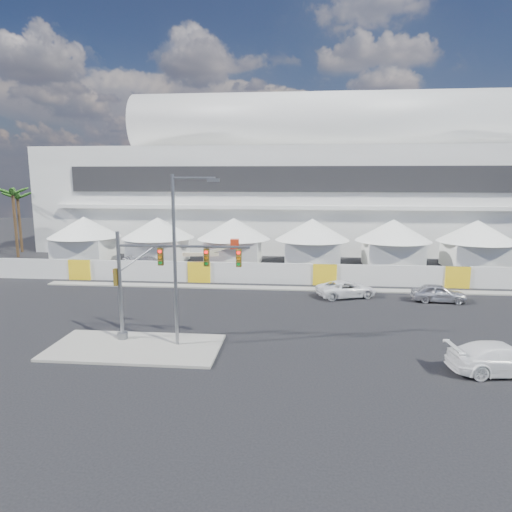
# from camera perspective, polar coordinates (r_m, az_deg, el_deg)

# --- Properties ---
(ground) EXTENTS (160.00, 160.00, 0.00)m
(ground) POSITION_cam_1_polar(r_m,az_deg,el_deg) (29.82, -1.74, -9.82)
(ground) COLOR black
(ground) RESTS_ON ground
(median_island) EXTENTS (10.00, 5.00, 0.15)m
(median_island) POSITION_cam_1_polar(r_m,az_deg,el_deg) (28.44, -14.85, -10.99)
(median_island) COLOR gray
(median_island) RESTS_ON ground
(far_curb) EXTENTS (80.00, 1.20, 0.12)m
(far_curb) POSITION_cam_1_polar(r_m,az_deg,el_deg) (44.69, 26.97, -4.15)
(far_curb) COLOR gray
(far_curb) RESTS_ON ground
(stadium) EXTENTS (80.00, 24.80, 21.98)m
(stadium) POSITION_cam_1_polar(r_m,az_deg,el_deg) (69.56, 9.86, 9.20)
(stadium) COLOR silver
(stadium) RESTS_ON ground
(tent_row) EXTENTS (53.40, 8.40, 5.40)m
(tent_row) POSITION_cam_1_polar(r_m,az_deg,el_deg) (52.40, 2.09, 2.27)
(tent_row) COLOR white
(tent_row) RESTS_ON ground
(hoarding_fence) EXTENTS (70.00, 0.25, 2.00)m
(hoarding_fence) POSITION_cam_1_polar(r_m,az_deg,el_deg) (43.38, 8.59, -2.30)
(hoarding_fence) COLOR silver
(hoarding_fence) RESTS_ON ground
(palm_cluster) EXTENTS (10.60, 10.60, 8.55)m
(palm_cluster) POSITION_cam_1_polar(r_m,az_deg,el_deg) (68.36, -27.48, 6.08)
(palm_cluster) COLOR #47331E
(palm_cluster) RESTS_ON ground
(sedan_silver) EXTENTS (1.98, 4.39, 1.46)m
(sedan_silver) POSITION_cam_1_polar(r_m,az_deg,el_deg) (40.05, 21.84, -4.32)
(sedan_silver) COLOR #BBBABF
(sedan_silver) RESTS_ON ground
(pickup_curb) EXTENTS (3.91, 5.53, 1.40)m
(pickup_curb) POSITION_cam_1_polar(r_m,az_deg,el_deg) (39.42, 11.24, -4.05)
(pickup_curb) COLOR white
(pickup_curb) RESTS_ON ground
(pickup_near) EXTENTS (2.83, 5.69, 1.59)m
(pickup_near) POSITION_cam_1_polar(r_m,az_deg,el_deg) (27.23, 28.39, -11.21)
(pickup_near) COLOR white
(pickup_near) RESTS_ON ground
(lot_car_c) EXTENTS (2.65, 5.52, 1.55)m
(lot_car_c) POSITION_cam_1_polar(r_m,az_deg,el_deg) (50.61, -13.21, -0.98)
(lot_car_c) COLOR #BAB9BE
(lot_car_c) RESTS_ON ground
(traffic_mast) EXTENTS (8.29, 0.65, 6.68)m
(traffic_mast) POSITION_cam_1_polar(r_m,az_deg,el_deg) (28.25, -13.15, -3.03)
(traffic_mast) COLOR slate
(traffic_mast) RESTS_ON median_island
(streetlight_median) EXTENTS (2.78, 0.28, 10.04)m
(streetlight_median) POSITION_cam_1_polar(r_m,az_deg,el_deg) (26.68, -9.61, 0.84)
(streetlight_median) COLOR slate
(streetlight_median) RESTS_ON median_island
(boom_lift) EXTENTS (7.17, 2.02, 3.59)m
(boom_lift) POSITION_cam_1_polar(r_m,az_deg,el_deg) (48.65, -7.52, -1.00)
(boom_lift) COLOR red
(boom_lift) RESTS_ON ground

